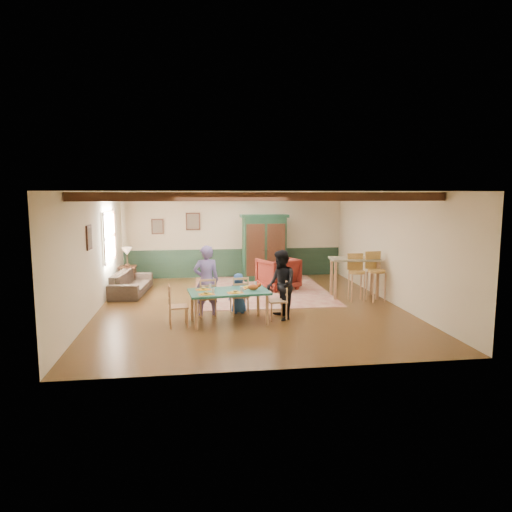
{
  "coord_description": "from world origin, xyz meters",
  "views": [
    {
      "loc": [
        -1.3,
        -10.55,
        2.66
      ],
      "look_at": [
        0.22,
        0.41,
        1.15
      ],
      "focal_mm": 32.0,
      "sensor_mm": 36.0,
      "label": 1
    }
  ],
  "objects": [
    {
      "name": "ceiling_beam_back",
      "position": [
        0.0,
        3.0,
        2.61
      ],
      "size": [
        6.95,
        0.16,
        0.16
      ],
      "primitive_type": "cube",
      "color": "black",
      "rests_on": "ceiling"
    },
    {
      "name": "dining_chair_end_right",
      "position": [
        0.44,
        -1.23,
        0.43
      ],
      "size": [
        0.44,
        0.42,
        0.86
      ],
      "primitive_type": null,
      "rotation": [
        0.0,
        0.0,
        -1.46
      ],
      "color": "tan",
      "rests_on": "floor"
    },
    {
      "name": "end_table",
      "position": [
        -3.2,
        2.8,
        0.3
      ],
      "size": [
        0.49,
        0.49,
        0.6
      ],
      "primitive_type": null,
      "rotation": [
        0.0,
        0.0,
        0.01
      ],
      "color": "black",
      "rests_on": "floor"
    },
    {
      "name": "person_woman",
      "position": [
        0.53,
        -1.22,
        0.74
      ],
      "size": [
        0.64,
        0.78,
        1.49
      ],
      "primitive_type": "imported",
      "rotation": [
        0.0,
        0.0,
        -1.46
      ],
      "color": "black",
      "rests_on": "floor"
    },
    {
      "name": "ceiling_beam_mid",
      "position": [
        0.0,
        0.4,
        2.61
      ],
      "size": [
        6.95,
        0.16,
        0.16
      ],
      "primitive_type": "cube",
      "color": "black",
      "rests_on": "ceiling"
    },
    {
      "name": "dining_table",
      "position": [
        -0.59,
        -1.35,
        0.34
      ],
      "size": [
        1.71,
        1.08,
        0.68
      ],
      "primitive_type": null,
      "rotation": [
        0.0,
        0.0,
        0.11
      ],
      "color": "#1E5F4F",
      "rests_on": "floor"
    },
    {
      "name": "wall_right",
      "position": [
        3.5,
        0.0,
        1.35
      ],
      "size": [
        0.02,
        8.0,
        2.7
      ],
      "primitive_type": "cube",
      "color": "beige",
      "rests_on": "floor"
    },
    {
      "name": "place_setting_near_center",
      "position": [
        -0.48,
        -1.56,
        0.73
      ],
      "size": [
        0.39,
        0.31,
        0.11
      ],
      "primitive_type": null,
      "rotation": [
        0.0,
        0.0,
        0.11
      ],
      "color": "yellow",
      "rests_on": "dining_table"
    },
    {
      "name": "bar_stool_left",
      "position": [
        2.72,
        0.19,
        0.59
      ],
      "size": [
        0.46,
        0.5,
        1.18
      ],
      "primitive_type": null,
      "rotation": [
        0.0,
        0.0,
        -0.09
      ],
      "color": "tan",
      "rests_on": "floor"
    },
    {
      "name": "place_setting_far_right",
      "position": [
        -0.13,
        -1.07,
        0.73
      ],
      "size": [
        0.39,
        0.31,
        0.11
      ],
      "primitive_type": null,
      "rotation": [
        0.0,
        0.0,
        0.11
      ],
      "color": "yellow",
      "rests_on": "dining_table"
    },
    {
      "name": "wainscot_back",
      "position": [
        0.0,
        3.98,
        0.45
      ],
      "size": [
        6.95,
        0.03,
        0.9
      ],
      "primitive_type": "cube",
      "color": "#1B3223",
      "rests_on": "floor"
    },
    {
      "name": "area_rug",
      "position": [
        0.52,
        1.75,
        0.01
      ],
      "size": [
        3.69,
        4.35,
        0.01
      ],
      "primitive_type": "cube",
      "rotation": [
        0.0,
        0.0,
        -0.02
      ],
      "color": "beige",
      "rests_on": "floor"
    },
    {
      "name": "window_left",
      "position": [
        -3.47,
        1.7,
        1.55
      ],
      "size": [
        0.06,
        1.6,
        1.3
      ],
      "primitive_type": null,
      "color": "white",
      "rests_on": "wall_left"
    },
    {
      "name": "dining_chair_far_right",
      "position": [
        -0.31,
        -0.66,
        0.43
      ],
      "size": [
        0.42,
        0.44,
        0.86
      ],
      "primitive_type": null,
      "rotation": [
        0.0,
        0.0,
        3.25
      ],
      "color": "tan",
      "rests_on": "floor"
    },
    {
      "name": "floor",
      "position": [
        0.0,
        0.0,
        0.0
      ],
      "size": [
        8.0,
        8.0,
        0.0
      ],
      "primitive_type": "plane",
      "color": "#4B2E15",
      "rests_on": "ground"
    },
    {
      "name": "place_setting_near_left",
      "position": [
        -1.06,
        -1.63,
        0.73
      ],
      "size": [
        0.39,
        0.31,
        0.11
      ],
      "primitive_type": null,
      "rotation": [
        0.0,
        0.0,
        0.11
      ],
      "color": "yellow",
      "rests_on": "dining_table"
    },
    {
      "name": "picture_back_b",
      "position": [
        -2.4,
        3.97,
        1.65
      ],
      "size": [
        0.38,
        0.04,
        0.48
      ],
      "primitive_type": null,
      "color": "#7D705B",
      "rests_on": "wall_back"
    },
    {
      "name": "person_child",
      "position": [
        -0.32,
        -0.59,
        0.45
      ],
      "size": [
        0.47,
        0.34,
        0.91
      ],
      "primitive_type": "imported",
      "rotation": [
        0.0,
        0.0,
        3.25
      ],
      "color": "#2854A2",
      "rests_on": "floor"
    },
    {
      "name": "picture_left_wall",
      "position": [
        -3.47,
        -0.6,
        1.75
      ],
      "size": [
        0.04,
        0.42,
        0.52
      ],
      "primitive_type": null,
      "color": "#7D705B",
      "rests_on": "wall_left"
    },
    {
      "name": "picture_back_a",
      "position": [
        -1.3,
        3.97,
        1.8
      ],
      "size": [
        0.45,
        0.04,
        0.55
      ],
      "primitive_type": null,
      "color": "#7D705B",
      "rests_on": "wall_back"
    },
    {
      "name": "table_lamp",
      "position": [
        -3.2,
        2.8,
        0.87
      ],
      "size": [
        0.33,
        0.33,
        0.55
      ],
      "primitive_type": null,
      "rotation": [
        0.0,
        0.0,
        -0.1
      ],
      "color": "beige",
      "rests_on": "end_table"
    },
    {
      "name": "dining_chair_far_left",
      "position": [
        -1.02,
        -0.74,
        0.43
      ],
      "size": [
        0.42,
        0.44,
        0.86
      ],
      "primitive_type": null,
      "rotation": [
        0.0,
        0.0,
        3.25
      ],
      "color": "tan",
      "rests_on": "floor"
    },
    {
      "name": "dining_chair_end_left",
      "position": [
        -1.62,
        -1.47,
        0.43
      ],
      "size": [
        0.44,
        0.42,
        0.86
      ],
      "primitive_type": null,
      "rotation": [
        0.0,
        0.0,
        1.68
      ],
      "color": "tan",
      "rests_on": "floor"
    },
    {
      "name": "place_setting_far_left",
      "position": [
        -1.11,
        -1.18,
        0.73
      ],
      "size": [
        0.39,
        0.31,
        0.11
      ],
      "primitive_type": null,
      "rotation": [
        0.0,
        0.0,
        0.11
      ],
      "color": "yellow",
      "rests_on": "dining_table"
    },
    {
      "name": "sofa",
      "position": [
        -2.97,
        1.82,
        0.29
      ],
      "size": [
        0.98,
        2.07,
        0.58
      ],
      "primitive_type": "imported",
      "rotation": [
        0.0,
        0.0,
        1.47
      ],
      "color": "#352A21",
      "rests_on": "floor"
    },
    {
      "name": "armoire",
      "position": [
        0.86,
        3.26,
        1.02
      ],
      "size": [
        1.46,
        0.63,
        2.04
      ],
      "primitive_type": "cube",
      "rotation": [
        0.0,
        0.0,
        0.04
      ],
      "color": "#133120",
      "rests_on": "floor"
    },
    {
      "name": "wall_back",
      "position": [
        0.0,
        4.0,
        1.35
      ],
      "size": [
        7.0,
        0.02,
        2.7
      ],
      "primitive_type": "cube",
      "color": "beige",
      "rests_on": "floor"
    },
    {
      "name": "counter_table",
      "position": [
        2.79,
        0.58,
        0.51
      ],
      "size": [
        1.31,
        0.86,
        1.03
      ],
      "primitive_type": null,
      "rotation": [
        0.0,
        0.0,
        -0.12
      ],
      "color": "tan",
      "rests_on": "floor"
    },
    {
      "name": "ceiling",
      "position": [
        0.0,
        0.0,
        2.7
      ],
      "size": [
        7.0,
        8.0,
        0.02
      ],
      "primitive_type": "cube",
      "color": "white",
      "rests_on": "wall_back"
    },
    {
      "name": "wall_left",
      "position": [
        -3.5,
        0.0,
        1.35
      ],
      "size": [
        0.02,
        8.0,
        2.7
      ],
      "primitive_type": "cube",
      "color": "beige",
      "rests_on": "floor"
    },
    {
      "name": "ceiling_beam_front",
      "position": [
        0.0,
        -2.3,
        2.61
      ],
      "size": [
        6.95,
        0.16,
        0.16
      ],
      "primitive_type": "cube",
      "color": "black",
      "rests_on": "ceiling"
    },
    {
      "name": "cat",
      "position": [
        -0.09,
        -1.38,
        0.76
      ],
      "size": [
        0.34,
        0.16,
        0.16
      ],
      "primitive_type": null,
      "rotation": [
        0.0,
        0.0,
        0.11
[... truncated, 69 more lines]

